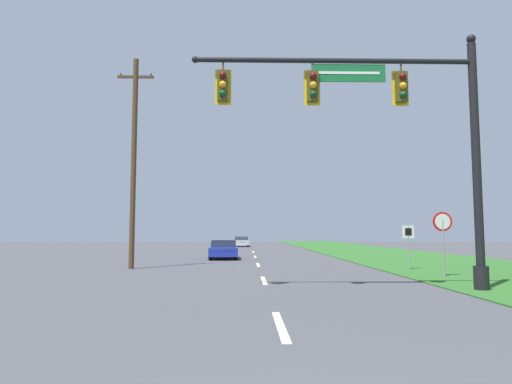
# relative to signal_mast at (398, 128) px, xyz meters

# --- Properties ---
(grass_verge_right) EXTENTS (10.00, 110.00, 0.04)m
(grass_verge_right) POSITION_rel_signal_mast_xyz_m (6.48, 19.05, -4.91)
(grass_verge_right) COLOR #2D6626
(grass_verge_right) RESTS_ON ground
(road_center_line) EXTENTS (0.16, 34.80, 0.01)m
(road_center_line) POSITION_rel_signal_mast_xyz_m (-4.02, 11.05, -4.93)
(road_center_line) COLOR silver
(road_center_line) RESTS_ON ground
(signal_mast) EXTENTS (8.95, 0.47, 7.89)m
(signal_mast) POSITION_rel_signal_mast_xyz_m (0.00, 0.00, 0.00)
(signal_mast) COLOR black
(signal_mast) RESTS_ON grass_verge_right
(car_ahead) EXTENTS (1.99, 4.36, 1.19)m
(car_ahead) POSITION_rel_signal_mast_xyz_m (-6.16, 16.77, -4.33)
(car_ahead) COLOR black
(car_ahead) RESTS_ON ground
(far_car) EXTENTS (1.82, 4.21, 1.19)m
(far_car) POSITION_rel_signal_mast_xyz_m (-5.22, 42.75, -4.33)
(far_car) COLOR black
(far_car) RESTS_ON ground
(stop_sign) EXTENTS (0.76, 0.07, 2.50)m
(stop_sign) POSITION_rel_signal_mast_xyz_m (3.06, 4.12, -3.07)
(stop_sign) COLOR gray
(stop_sign) RESTS_ON grass_verge_right
(route_sign_post) EXTENTS (0.55, 0.06, 2.03)m
(route_sign_post) POSITION_rel_signal_mast_xyz_m (2.92, 7.56, -3.41)
(route_sign_post) COLOR gray
(route_sign_post) RESTS_ON grass_verge_right
(utility_pole_near) EXTENTS (1.80, 0.26, 10.36)m
(utility_pole_near) POSITION_rel_signal_mast_xyz_m (-10.18, 8.58, 0.41)
(utility_pole_near) COLOR #4C3823
(utility_pole_near) RESTS_ON ground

